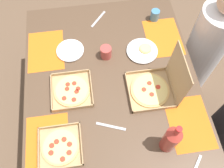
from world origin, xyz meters
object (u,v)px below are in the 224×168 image
(pizza_box_corner_right, at_px, (156,87))
(soda_bottle, at_px, (171,139))
(plate_middle, at_px, (142,51))
(diner_left_seat, at_px, (205,49))
(pizza_box_corner_left, at_px, (72,90))
(cup_spare, at_px, (106,52))
(pizza_box_edge_far, at_px, (61,147))
(cup_clear_left, at_px, (155,15))
(plate_far_right, at_px, (70,51))

(pizza_box_corner_right, distance_m, soda_bottle, 0.38)
(plate_middle, relative_size, diner_left_seat, 0.20)
(pizza_box_corner_left, bearing_deg, diner_left_seat, 107.82)
(pizza_box_corner_left, relative_size, cup_spare, 2.95)
(pizza_box_edge_far, distance_m, pizza_box_corner_right, 0.71)
(pizza_box_corner_left, xyz_separation_m, diner_left_seat, (-0.36, 1.13, -0.24))
(soda_bottle, distance_m, cup_clear_left, 1.01)
(diner_left_seat, bearing_deg, plate_middle, -79.59)
(cup_clear_left, xyz_separation_m, diner_left_seat, (0.19, 0.44, -0.27))
(plate_middle, bearing_deg, cup_clear_left, 152.26)
(pizza_box_edge_far, distance_m, plate_middle, 0.88)
(pizza_box_edge_far, bearing_deg, plate_middle, 134.74)
(pizza_box_corner_right, relative_size, soda_bottle, 1.03)
(cup_clear_left, height_order, diner_left_seat, diner_left_seat)
(pizza_box_edge_far, bearing_deg, pizza_box_corner_left, 166.03)
(pizza_box_corner_right, bearing_deg, pizza_box_edge_far, -65.43)
(soda_bottle, xyz_separation_m, cup_clear_left, (-0.99, 0.15, -0.09))
(pizza_box_corner_left, bearing_deg, cup_clear_left, 128.61)
(plate_middle, height_order, cup_clear_left, cup_clear_left)
(pizza_box_edge_far, bearing_deg, diner_left_seat, 120.84)
(pizza_box_edge_far, height_order, soda_bottle, soda_bottle)
(plate_far_right, xyz_separation_m, diner_left_seat, (-0.03, 1.12, -0.24))
(plate_far_right, height_order, cup_clear_left, cup_clear_left)
(pizza_box_edge_far, relative_size, pizza_box_corner_right, 0.78)
(pizza_box_edge_far, relative_size, plate_middle, 1.13)
(plate_middle, bearing_deg, pizza_box_edge_far, -45.26)
(pizza_box_corner_left, bearing_deg, pizza_box_edge_far, -13.97)
(pizza_box_edge_far, bearing_deg, soda_bottle, 82.97)
(plate_far_right, distance_m, cup_clear_left, 0.72)
(pizza_box_edge_far, xyz_separation_m, cup_spare, (-0.62, 0.36, 0.03))
(pizza_box_edge_far, xyz_separation_m, diner_left_seat, (-0.73, 1.22, -0.24))
(pizza_box_corner_right, distance_m, cup_clear_left, 0.64)
(plate_far_right, height_order, soda_bottle, soda_bottle)
(pizza_box_edge_far, distance_m, soda_bottle, 0.65)
(pizza_box_corner_right, xyz_separation_m, soda_bottle, (0.37, -0.01, 0.08))
(cup_clear_left, bearing_deg, cup_spare, -54.97)
(pizza_box_corner_right, height_order, plate_far_right, pizza_box_corner_right)
(pizza_box_corner_left, xyz_separation_m, plate_far_right, (-0.33, 0.01, -0.00))
(cup_spare, bearing_deg, pizza_box_corner_left, -46.30)
(pizza_box_edge_far, bearing_deg, plate_far_right, 171.86)
(plate_far_right, bearing_deg, soda_bottle, 34.45)
(plate_far_right, distance_m, diner_left_seat, 1.14)
(cup_spare, relative_size, diner_left_seat, 0.08)
(pizza_box_corner_left, height_order, soda_bottle, soda_bottle)
(cup_clear_left, bearing_deg, plate_far_right, -72.11)
(pizza_box_edge_far, xyz_separation_m, cup_clear_left, (-0.92, 0.78, 0.03))
(pizza_box_corner_right, distance_m, plate_middle, 0.33)
(plate_far_right, distance_m, soda_bottle, 0.95)
(plate_middle, relative_size, soda_bottle, 0.71)
(pizza_box_corner_left, distance_m, diner_left_seat, 1.21)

